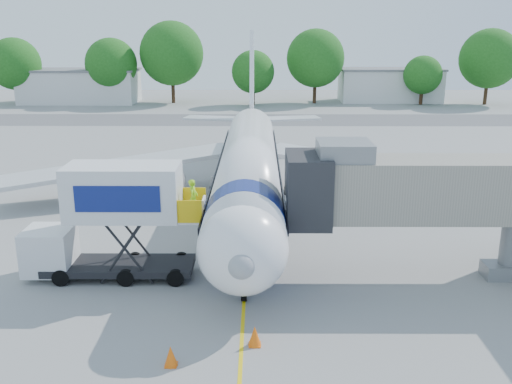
{
  "coord_description": "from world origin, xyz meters",
  "views": [
    {
      "loc": [
        0.64,
        -32.19,
        11.47
      ],
      "look_at": [
        0.5,
        -3.39,
        3.2
      ],
      "focal_mm": 40.0,
      "sensor_mm": 36.0,
      "label": 1
    }
  ],
  "objects_px": {
    "jet_bridge": "(419,190)",
    "ground_tug": "(275,374)",
    "aircraft": "(249,164)",
    "catering_hiloader": "(111,222)"
  },
  "relations": [
    {
      "from": "jet_bridge",
      "to": "ground_tug",
      "type": "bearing_deg",
      "value": -126.68
    },
    {
      "from": "aircraft",
      "to": "jet_bridge",
      "type": "bearing_deg",
      "value": -54.3
    },
    {
      "from": "aircraft",
      "to": "jet_bridge",
      "type": "xyz_separation_m",
      "value": [
        7.99,
        -11.12,
        1.39
      ]
    },
    {
      "from": "aircraft",
      "to": "catering_hiloader",
      "type": "xyz_separation_m",
      "value": [
        -6.27,
        -11.12,
        -0.19
      ]
    },
    {
      "from": "jet_bridge",
      "to": "ground_tug",
      "type": "distance_m",
      "value": 11.99
    },
    {
      "from": "jet_bridge",
      "to": "catering_hiloader",
      "type": "bearing_deg",
      "value": -179.99
    },
    {
      "from": "catering_hiloader",
      "to": "jet_bridge",
      "type": "bearing_deg",
      "value": 0.01
    },
    {
      "from": "aircraft",
      "to": "catering_hiloader",
      "type": "height_order",
      "value": "aircraft"
    },
    {
      "from": "jet_bridge",
      "to": "catering_hiloader",
      "type": "relative_size",
      "value": 1.64
    },
    {
      "from": "aircraft",
      "to": "ground_tug",
      "type": "height_order",
      "value": "aircraft"
    }
  ]
}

